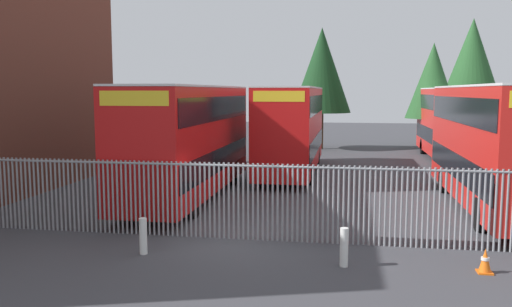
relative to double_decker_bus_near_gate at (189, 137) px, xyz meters
name	(u,v)px	position (x,y,z in m)	size (l,w,h in m)	color
ground_plane	(272,189)	(2.94, 2.44, -2.42)	(100.00, 100.00, 0.00)	#3D3D42
palisade_fence	(226,198)	(2.77, -5.56, -1.24)	(16.28, 0.14, 2.35)	gray
double_decker_bus_near_gate	(189,137)	(0.00, 0.00, 0.00)	(2.54, 10.81, 4.42)	red
double_decker_bus_behind_fence_left	(494,142)	(11.25, -0.17, 0.00)	(2.54, 10.81, 4.42)	red
double_decker_bus_behind_fence_right	(292,126)	(3.35, 6.92, 0.00)	(2.54, 10.81, 4.42)	red
double_decker_bus_far_back	(450,121)	(12.30, 14.02, 0.00)	(2.54, 10.81, 4.42)	red
bollard_near_left	(143,236)	(0.98, -7.35, -1.95)	(0.20, 0.20, 0.95)	silver
bollard_center_front	(344,247)	(6.11, -7.47, -1.95)	(0.20, 0.20, 0.95)	silver
traffic_cone_by_gate	(485,261)	(9.35, -7.39, -2.13)	(0.34, 0.34, 0.59)	orange
tree_tall_back	(322,70)	(4.23, 18.93, 3.27)	(4.25, 4.25, 8.75)	#4C3823
tree_short_side	(433,81)	(11.93, 18.71, 2.50)	(3.65, 3.65, 7.55)	#4C3823
tree_mid_row	(472,68)	(15.06, 21.48, 3.49)	(5.01, 5.01, 9.50)	#4C3823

